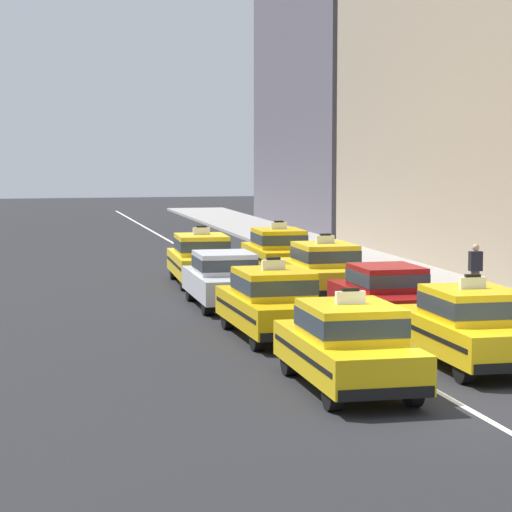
# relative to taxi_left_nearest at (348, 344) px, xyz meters

# --- Properties ---
(ground_plane) EXTENTS (160.00, 160.00, 0.00)m
(ground_plane) POSITION_rel_taxi_left_nearest_xyz_m (1.60, -1.53, -0.88)
(ground_plane) COLOR #232326
(lane_stripe_left_right) EXTENTS (0.14, 80.00, 0.01)m
(lane_stripe_left_right) POSITION_rel_taxi_left_nearest_xyz_m (1.60, 18.47, -0.87)
(lane_stripe_left_right) COLOR silver
(lane_stripe_left_right) RESTS_ON ground
(sidewalk_curb) EXTENTS (4.00, 90.00, 0.15)m
(sidewalk_curb) POSITION_rel_taxi_left_nearest_xyz_m (7.20, 13.47, -0.80)
(sidewalk_curb) COLOR #9E9993
(sidewalk_curb) RESTS_ON ground
(taxi_left_nearest) EXTENTS (1.86, 4.58, 1.96)m
(taxi_left_nearest) POSITION_rel_taxi_left_nearest_xyz_m (0.00, 0.00, 0.00)
(taxi_left_nearest) COLOR black
(taxi_left_nearest) RESTS_ON ground
(taxi_left_second) EXTENTS (1.89, 4.59, 1.96)m
(taxi_left_second) POSITION_rel_taxi_left_nearest_xyz_m (-0.04, 5.84, 0.00)
(taxi_left_second) COLOR black
(taxi_left_second) RESTS_ON ground
(sedan_left_third) EXTENTS (1.81, 4.32, 1.58)m
(sedan_left_third) POSITION_rel_taxi_left_nearest_xyz_m (-0.15, 11.15, -0.03)
(sedan_left_third) COLOR black
(sedan_left_third) RESTS_ON ground
(taxi_left_fourth) EXTENTS (2.00, 4.63, 1.96)m
(taxi_left_fourth) POSITION_rel_taxi_left_nearest_xyz_m (0.14, 16.44, 0.00)
(taxi_left_fourth) COLOR black
(taxi_left_fourth) RESTS_ON ground
(taxi_right_nearest) EXTENTS (1.86, 4.58, 1.96)m
(taxi_right_nearest) POSITION_rel_taxi_left_nearest_xyz_m (3.13, 1.56, 0.00)
(taxi_right_nearest) COLOR black
(taxi_right_nearest) RESTS_ON ground
(sedan_right_second) EXTENTS (1.79, 4.31, 1.58)m
(sedan_right_second) POSITION_rel_taxi_left_nearest_xyz_m (3.16, 6.81, -0.03)
(sedan_right_second) COLOR black
(sedan_right_second) RESTS_ON ground
(taxi_right_third) EXTENTS (1.83, 4.56, 1.96)m
(taxi_right_third) POSITION_rel_taxi_left_nearest_xyz_m (3.18, 12.39, 0.00)
(taxi_right_third) COLOR black
(taxi_right_third) RESTS_ON ground
(taxi_right_fourth) EXTENTS (1.94, 4.61, 1.96)m
(taxi_right_fourth) POSITION_rel_taxi_left_nearest_xyz_m (3.21, 18.22, 0.00)
(taxi_right_fourth) COLOR black
(taxi_right_fourth) RESTS_ON ground
(pedestrian_near_crosswalk) EXTENTS (0.36, 0.24, 1.65)m
(pedestrian_near_crosswalk) POSITION_rel_taxi_left_nearest_xyz_m (6.86, 9.64, 0.11)
(pedestrian_near_crosswalk) COLOR #473828
(pedestrian_near_crosswalk) RESTS_ON sidewalk_curb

